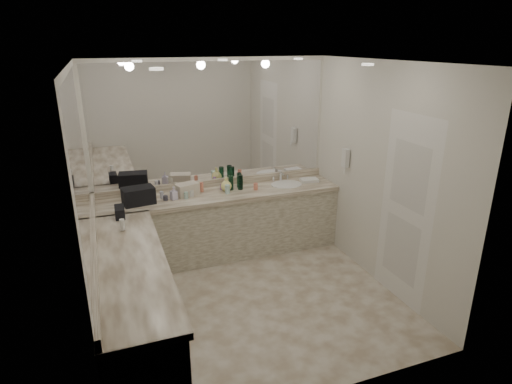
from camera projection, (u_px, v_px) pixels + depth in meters
name	position (u px, v px, depth m)	size (l,w,h in m)	color
floor	(252.00, 300.00, 4.88)	(3.20, 3.20, 0.00)	beige
ceiling	(251.00, 62.00, 4.01)	(3.20, 3.20, 0.00)	white
wall_back	(214.00, 158.00, 5.77)	(3.20, 0.02, 2.60)	silver
wall_left	(88.00, 213.00, 3.92)	(0.02, 3.00, 2.60)	silver
wall_right	(381.00, 176.00, 4.97)	(0.02, 3.00, 2.60)	silver
vanity_back_base	(222.00, 226.00, 5.80)	(3.20, 0.60, 0.84)	beige
vanity_back_top	(221.00, 195.00, 5.64)	(3.20, 0.64, 0.06)	beige
vanity_left_base	(134.00, 306.00, 4.04)	(0.60, 2.40, 0.84)	beige
vanity_left_top	(130.00, 264.00, 3.90)	(0.64, 2.42, 0.06)	beige
backsplash_back	(215.00, 183.00, 5.87)	(3.20, 0.04, 0.10)	beige
backsplash_left	(95.00, 247.00, 4.04)	(0.04, 3.00, 0.10)	beige
mirror_back	(213.00, 123.00, 5.60)	(3.12, 0.01, 1.55)	white
mirror_left	(82.00, 163.00, 3.76)	(0.01, 2.92, 1.55)	white
sink	(286.00, 185.00, 5.95)	(0.44, 0.44, 0.03)	white
faucet	(280.00, 176.00, 6.11)	(0.24, 0.16, 0.14)	silver
wall_phone	(345.00, 158.00, 5.56)	(0.06, 0.10, 0.24)	white
door	(406.00, 212.00, 4.61)	(0.02, 0.82, 2.10)	white
black_toiletry_bag	(138.00, 195.00, 5.22)	(0.38, 0.24, 0.21)	black
black_bag_spill	(120.00, 212.00, 4.83)	(0.10, 0.23, 0.13)	black
cream_cosmetic_case	(187.00, 189.00, 5.52)	(0.28, 0.17, 0.16)	beige
hand_towel	(309.00, 180.00, 6.08)	(0.24, 0.16, 0.04)	white
lotion_left	(122.00, 225.00, 4.48)	(0.05, 0.05, 0.12)	white
soap_bottle_a	(176.00, 189.00, 5.51)	(0.07, 0.07, 0.18)	white
soap_bottle_b	(174.00, 193.00, 5.36)	(0.08, 0.08, 0.17)	silver
soap_bottle_c	(226.00, 184.00, 5.68)	(0.15, 0.15, 0.19)	#FFFB8E
green_bottle_0	(231.00, 183.00, 5.71)	(0.07, 0.07, 0.20)	#14482D
green_bottle_1	(240.00, 182.00, 5.73)	(0.07, 0.07, 0.20)	#14482D
green_bottle_2	(239.00, 180.00, 5.82)	(0.06, 0.06, 0.20)	#14482D
amenity_bottle_0	(166.00, 198.00, 5.36)	(0.06, 0.06, 0.06)	#3F3F4C
amenity_bottle_1	(256.00, 186.00, 5.73)	(0.06, 0.06, 0.09)	#E57F66
amenity_bottle_2	(191.00, 193.00, 5.48)	(0.06, 0.06, 0.08)	white
amenity_bottle_3	(222.00, 187.00, 5.74)	(0.05, 0.05, 0.08)	#9966B2
amenity_bottle_4	(227.00, 189.00, 5.59)	(0.07, 0.07, 0.11)	silver
amenity_bottle_5	(162.00, 195.00, 5.42)	(0.05, 0.05, 0.09)	silver
amenity_bottle_6	(133.00, 199.00, 5.28)	(0.06, 0.06, 0.09)	white
amenity_bottle_7	(186.00, 195.00, 5.40)	(0.05, 0.05, 0.09)	silver
amenity_bottle_8	(202.00, 187.00, 5.65)	(0.05, 0.05, 0.13)	#E57F66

